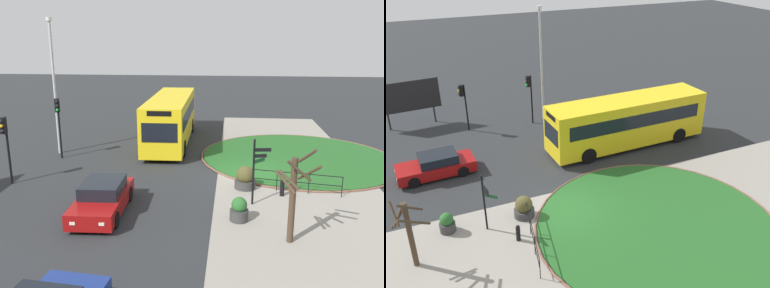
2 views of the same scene
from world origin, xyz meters
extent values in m
plane|color=#282B2D|center=(0.00, 0.00, 0.00)|extent=(120.00, 120.00, 0.00)
cube|color=gray|center=(0.00, -2.11, 0.01)|extent=(32.00, 7.77, 0.02)
cylinder|color=#235B23|center=(3.55, -2.88, 0.05)|extent=(11.30, 11.30, 0.10)
torus|color=brown|center=(3.55, -2.88, 0.06)|extent=(11.61, 11.61, 0.11)
cylinder|color=black|center=(-3.85, 0.13, 1.41)|extent=(0.09, 0.09, 2.82)
sphere|color=black|center=(-3.85, 0.13, 2.87)|extent=(0.10, 0.10, 0.10)
cube|color=black|center=(-3.79, -0.24, 2.44)|extent=(0.13, 0.67, 0.15)
cube|color=black|center=(-3.78, -0.15, 2.17)|extent=(0.15, 0.50, 0.15)
cube|color=#195128|center=(-3.57, -0.12, 1.90)|extent=(0.51, 0.48, 0.15)
cylinder|color=black|center=(-2.75, -1.25, 0.35)|extent=(0.20, 0.20, 0.70)
sphere|color=black|center=(-2.75, -1.25, 0.73)|extent=(0.19, 0.19, 0.19)
cube|color=black|center=(-2.25, -1.77, 0.96)|extent=(0.84, 4.24, 0.03)
cube|color=black|center=(-2.25, -1.77, 0.53)|extent=(0.84, 4.24, 0.03)
cylinder|color=black|center=(-1.84, 0.34, 0.48)|extent=(0.04, 0.04, 0.96)
cylinder|color=black|center=(-2.11, -1.07, 0.48)|extent=(0.04, 0.04, 0.96)
cylinder|color=black|center=(-2.38, -2.48, 0.48)|extent=(0.04, 0.04, 0.96)
cylinder|color=black|center=(-2.65, -3.89, 0.48)|extent=(0.04, 0.04, 0.96)
cube|color=yellow|center=(6.55, 5.24, 1.73)|extent=(10.57, 2.77, 2.90)
cube|color=black|center=(6.59, 3.99, 2.13)|extent=(9.24, 0.28, 0.88)
cube|color=black|center=(6.52, 6.49, 2.13)|extent=(9.24, 0.28, 0.88)
cube|color=black|center=(1.29, 5.09, 1.87)|extent=(0.08, 2.03, 1.10)
cube|color=black|center=(1.29, 5.09, 2.96)|extent=(0.06, 1.36, 0.28)
cylinder|color=black|center=(3.23, 4.01, 0.50)|extent=(1.01, 0.33, 1.00)
cylinder|color=black|center=(3.16, 6.28, 0.50)|extent=(1.01, 0.33, 1.00)
cylinder|color=black|center=(9.95, 4.20, 0.50)|extent=(1.01, 0.33, 1.00)
cylinder|color=black|center=(9.88, 6.47, 0.50)|extent=(1.01, 0.33, 1.00)
cube|color=#EAEACC|center=(-11.07, 5.48, 0.59)|extent=(0.04, 0.20, 0.12)
cube|color=#EAEACC|center=(-11.17, 4.45, 0.59)|extent=(0.04, 0.20, 0.12)
cube|color=maroon|center=(-5.31, 6.27, 0.49)|extent=(4.36, 1.99, 0.63)
cube|color=black|center=(-5.14, 6.27, 1.06)|extent=(2.15, 1.66, 0.51)
cube|color=#EAEACC|center=(-7.43, 5.63, 0.52)|extent=(0.03, 0.20, 0.12)
cube|color=#EAEACC|center=(-7.49, 6.69, 0.52)|extent=(0.03, 0.20, 0.12)
cylinder|color=black|center=(-6.60, 5.39, 0.32)|extent=(0.65, 0.25, 0.64)
cylinder|color=black|center=(-6.68, 7.00, 0.32)|extent=(0.65, 0.25, 0.64)
cylinder|color=black|center=(-3.95, 5.53, 0.32)|extent=(0.65, 0.25, 0.64)
cylinder|color=black|center=(-4.03, 7.14, 0.32)|extent=(0.65, 0.25, 0.64)
cylinder|color=black|center=(2.14, 11.22, 1.80)|extent=(0.11, 0.11, 3.60)
cube|color=black|center=(1.94, 11.16, 3.21)|extent=(0.32, 0.32, 0.78)
sphere|color=black|center=(1.80, 11.11, 3.46)|extent=(0.16, 0.16, 0.16)
sphere|color=black|center=(1.80, 11.11, 3.21)|extent=(0.16, 0.16, 0.16)
sphere|color=green|center=(1.80, 11.11, 2.97)|extent=(0.16, 0.16, 0.16)
cylinder|color=black|center=(-2.41, 11.83, 1.68)|extent=(0.11, 0.11, 3.36)
cube|color=black|center=(-2.62, 11.82, 2.97)|extent=(0.27, 0.27, 0.78)
sphere|color=black|center=(-2.77, 11.82, 3.21)|extent=(0.16, 0.16, 0.16)
sphere|color=#F2A519|center=(-2.77, 11.82, 2.97)|extent=(0.16, 0.16, 0.16)
sphere|color=black|center=(-2.77, 11.82, 2.72)|extent=(0.16, 0.16, 0.16)
cylinder|color=#B7B7BC|center=(3.19, 11.80, 3.96)|extent=(0.16, 0.16, 7.92)
cylinder|color=silver|center=(3.19, 11.80, 8.04)|extent=(0.32, 0.32, 0.22)
cylinder|color=#383838|center=(-1.95, 0.39, 0.21)|extent=(1.00, 1.00, 0.41)
sphere|color=#4C4723|center=(-1.95, 0.39, 0.69)|extent=(0.85, 0.85, 0.85)
cylinder|color=#383838|center=(-5.54, 0.72, 0.24)|extent=(0.73, 0.73, 0.47)
sphere|color=#286028|center=(-5.54, 0.72, 0.67)|extent=(0.62, 0.62, 0.62)
cylinder|color=#423323|center=(-7.09, -1.03, 1.54)|extent=(0.22, 0.22, 3.09)
cylinder|color=#423323|center=(-6.90, -1.46, 3.11)|extent=(0.95, 0.48, 0.73)
cylinder|color=#423323|center=(-7.39, -0.83, 2.41)|extent=(0.51, 0.70, 0.59)
cylinder|color=#423323|center=(-7.38, -0.72, 2.33)|extent=(0.74, 0.69, 0.65)
cylinder|color=#423323|center=(-7.49, -1.13, 2.77)|extent=(0.30, 0.89, 0.78)
cylinder|color=#423323|center=(-6.84, -1.58, 2.50)|extent=(1.19, 0.61, 0.89)
camera|label=1|loc=(-20.21, 1.09, 6.89)|focal=37.73mm
camera|label=2|loc=(-6.46, -16.02, 12.25)|focal=39.18mm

